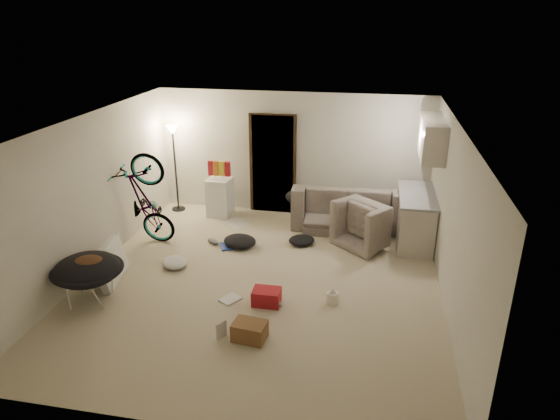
% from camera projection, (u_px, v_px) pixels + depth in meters
% --- Properties ---
extents(floor, '(5.50, 6.00, 0.02)m').
position_uv_depth(floor, '(260.00, 282.00, 7.83)').
color(floor, beige).
rests_on(floor, ground).
extents(ceiling, '(5.50, 6.00, 0.02)m').
position_uv_depth(ceiling, '(258.00, 123.00, 6.89)').
color(ceiling, white).
rests_on(ceiling, wall_back).
extents(wall_back, '(5.50, 0.02, 2.50)m').
position_uv_depth(wall_back, '(293.00, 154.00, 10.10)').
color(wall_back, beige).
rests_on(wall_back, floor).
extents(wall_front, '(5.50, 0.02, 2.50)m').
position_uv_depth(wall_front, '(186.00, 326.00, 4.62)').
color(wall_front, beige).
rests_on(wall_front, floor).
extents(wall_left, '(0.02, 6.00, 2.50)m').
position_uv_depth(wall_left, '(88.00, 196.00, 7.84)').
color(wall_left, beige).
rests_on(wall_left, floor).
extents(wall_right, '(0.02, 6.00, 2.50)m').
position_uv_depth(wall_right, '(454.00, 222.00, 6.88)').
color(wall_right, beige).
rests_on(wall_right, floor).
extents(doorway, '(0.85, 0.10, 2.04)m').
position_uv_depth(doorway, '(273.00, 164.00, 10.22)').
color(doorway, black).
rests_on(doorway, floor).
extents(door_trim, '(0.97, 0.04, 2.10)m').
position_uv_depth(door_trim, '(273.00, 165.00, 10.19)').
color(door_trim, black).
rests_on(door_trim, floor).
extents(floor_lamp, '(0.28, 0.28, 1.81)m').
position_uv_depth(floor_lamp, '(174.00, 150.00, 10.17)').
color(floor_lamp, black).
rests_on(floor_lamp, floor).
extents(kitchen_counter, '(0.60, 1.50, 0.88)m').
position_uv_depth(kitchen_counter, '(415.00, 219.00, 9.06)').
color(kitchen_counter, beige).
rests_on(kitchen_counter, floor).
extents(counter_top, '(0.64, 1.54, 0.04)m').
position_uv_depth(counter_top, '(417.00, 195.00, 8.89)').
color(counter_top, gray).
rests_on(counter_top, kitchen_counter).
extents(kitchen_uppers, '(0.38, 1.40, 0.65)m').
position_uv_depth(kitchen_uppers, '(432.00, 138.00, 8.47)').
color(kitchen_uppers, beige).
rests_on(kitchen_uppers, wall_right).
extents(sofa, '(2.16, 0.91, 0.62)m').
position_uv_depth(sofa, '(347.00, 211.00, 9.73)').
color(sofa, '#343B35').
rests_on(sofa, floor).
extents(armchair, '(1.26, 1.25, 0.62)m').
position_uv_depth(armchair, '(372.00, 227.00, 9.03)').
color(armchair, '#343B35').
rests_on(armchair, floor).
extents(bicycle, '(1.80, 0.81, 1.03)m').
position_uv_depth(bicycle, '(147.00, 220.00, 8.94)').
color(bicycle, black).
rests_on(bicycle, floor).
extents(book_asset, '(0.29, 0.28, 0.02)m').
position_uv_depth(book_asset, '(216.00, 340.00, 6.44)').
color(book_asset, '#A3181F').
rests_on(book_asset, floor).
extents(mini_fridge, '(0.49, 0.49, 0.78)m').
position_uv_depth(mini_fridge, '(220.00, 197.00, 10.25)').
color(mini_fridge, white).
rests_on(mini_fridge, floor).
extents(snack_box_0, '(0.11, 0.09, 0.30)m').
position_uv_depth(snack_box_0, '(211.00, 168.00, 10.05)').
color(snack_box_0, '#A3181F').
rests_on(snack_box_0, mini_fridge).
extents(snack_box_1, '(0.10, 0.07, 0.30)m').
position_uv_depth(snack_box_1, '(216.00, 168.00, 10.03)').
color(snack_box_1, '#B96917').
rests_on(snack_box_1, mini_fridge).
extents(snack_box_2, '(0.10, 0.07, 0.30)m').
position_uv_depth(snack_box_2, '(222.00, 169.00, 10.01)').
color(snack_box_2, yellow).
rests_on(snack_box_2, mini_fridge).
extents(snack_box_3, '(0.10, 0.07, 0.30)m').
position_uv_depth(snack_box_3, '(228.00, 169.00, 9.99)').
color(snack_box_3, '#A3181F').
rests_on(snack_box_3, mini_fridge).
extents(saucer_chair, '(1.02, 1.02, 0.72)m').
position_uv_depth(saucer_chair, '(88.00, 275.00, 7.15)').
color(saucer_chair, silver).
rests_on(saucer_chair, floor).
extents(hoodie, '(0.60, 0.56, 0.22)m').
position_uv_depth(hoodie, '(88.00, 264.00, 7.04)').
color(hoodie, '#4A2D19').
rests_on(hoodie, saucer_chair).
extents(sofa_drape, '(0.63, 0.54, 0.28)m').
position_uv_depth(sofa_drape, '(300.00, 197.00, 9.81)').
color(sofa_drape, black).
rests_on(sofa_drape, sofa).
extents(tv_box, '(0.37, 0.94, 0.61)m').
position_uv_depth(tv_box, '(111.00, 263.00, 7.78)').
color(tv_box, silver).
rests_on(tv_box, floor).
extents(drink_case_a, '(0.46, 0.35, 0.24)m').
position_uv_depth(drink_case_a, '(250.00, 331.00, 6.43)').
color(drink_case_a, brown).
rests_on(drink_case_a, floor).
extents(drink_case_b, '(0.40, 0.30, 0.23)m').
position_uv_depth(drink_case_b, '(267.00, 297.00, 7.21)').
color(drink_case_b, '#A3181F').
rests_on(drink_case_b, floor).
extents(juicer, '(0.17, 0.17, 0.25)m').
position_uv_depth(juicer, '(332.00, 297.00, 7.22)').
color(juicer, white).
rests_on(juicer, floor).
extents(newspaper, '(0.65, 0.64, 0.01)m').
position_uv_depth(newspaper, '(237.00, 224.00, 9.94)').
color(newspaper, beige).
rests_on(newspaper, floor).
extents(book_blue, '(0.36, 0.40, 0.03)m').
position_uv_depth(book_blue, '(227.00, 246.00, 8.97)').
color(book_blue, '#2A409A').
rests_on(book_blue, floor).
extents(book_white, '(0.34, 0.36, 0.03)m').
position_uv_depth(book_white, '(230.00, 299.00, 7.33)').
color(book_white, silver).
rests_on(book_white, floor).
extents(shoe_0, '(0.29, 0.25, 0.10)m').
position_uv_depth(shoe_0, '(301.00, 222.00, 9.91)').
color(shoe_0, '#2A409A').
rests_on(shoe_0, floor).
extents(shoe_1, '(0.28, 0.22, 0.10)m').
position_uv_depth(shoe_1, '(213.00, 241.00, 9.08)').
color(shoe_1, slate).
rests_on(shoe_1, floor).
extents(shoe_3, '(0.25, 0.24, 0.09)m').
position_uv_depth(shoe_3, '(276.00, 303.00, 7.18)').
color(shoe_3, slate).
rests_on(shoe_3, floor).
extents(clothes_lump_a, '(0.71, 0.65, 0.19)m').
position_uv_depth(clothes_lump_a, '(240.00, 241.00, 8.98)').
color(clothes_lump_a, black).
rests_on(clothes_lump_a, floor).
extents(clothes_lump_b, '(0.61, 0.59, 0.14)m').
position_uv_depth(clothes_lump_b, '(302.00, 240.00, 9.07)').
color(clothes_lump_b, black).
rests_on(clothes_lump_b, floor).
extents(clothes_lump_c, '(0.60, 0.61, 0.14)m').
position_uv_depth(clothes_lump_c, '(175.00, 262.00, 8.28)').
color(clothes_lump_c, silver).
rests_on(clothes_lump_c, floor).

